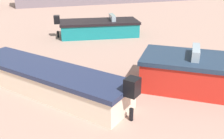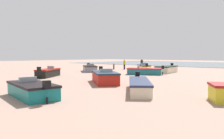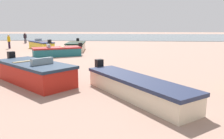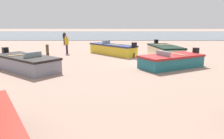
# 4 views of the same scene
# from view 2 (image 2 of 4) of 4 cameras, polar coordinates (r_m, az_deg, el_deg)

# --- Properties ---
(ground_plane) EXTENTS (160.00, 160.00, 0.00)m
(ground_plane) POSITION_cam_2_polar(r_m,az_deg,el_deg) (27.91, 9.79, -1.01)
(ground_plane) COLOR gray
(boat_black_0) EXTENTS (3.17, 3.91, 1.16)m
(boat_black_0) POSITION_cam_2_polar(r_m,az_deg,el_deg) (23.94, -16.34, -0.82)
(boat_black_0) COLOR black
(boat_black_0) RESTS_ON ground
(boat_cream_1) EXTENTS (2.32, 4.53, 1.21)m
(boat_cream_1) POSITION_cam_2_polar(r_m,az_deg,el_deg) (29.60, 14.07, 0.07)
(boat_cream_1) COLOR beige
(boat_cream_1) RESTS_ON ground
(boat_yellow_2) EXTENTS (4.21, 4.44, 1.21)m
(boat_yellow_2) POSITION_cam_2_polar(r_m,az_deg,el_deg) (32.63, 8.27, 0.48)
(boat_yellow_2) COLOR gold
(boat_yellow_2) RESTS_ON ground
(boat_grey_3) EXTENTS (4.64, 4.16, 1.15)m
(boat_grey_3) POSITION_cam_2_polar(r_m,az_deg,el_deg) (31.08, -5.83, 0.28)
(boat_grey_3) COLOR gray
(boat_grey_3) RESTS_ON ground
(boat_teal_4) EXTENTS (4.35, 3.49, 1.10)m
(boat_teal_4) POSITION_cam_2_polar(r_m,az_deg,el_deg) (26.11, 8.47, -0.43)
(boat_teal_4) COLOR #206A77
(boat_teal_4) RESTS_ON ground
(boat_teal_5) EXTENTS (4.28, 2.31, 1.09)m
(boat_teal_5) POSITION_cam_2_polar(r_m,az_deg,el_deg) (12.49, -20.18, -5.04)
(boat_teal_5) COLOR #137276
(boat_teal_5) RESTS_ON ground
(boat_red_7) EXTENTS (4.52, 4.04, 1.26)m
(boat_red_7) POSITION_cam_2_polar(r_m,az_deg,el_deg) (17.87, -1.93, -2.00)
(boat_red_7) COLOR red
(boat_red_7) RESTS_ON ground
(boat_cream_8) EXTENTS (4.05, 4.82, 1.05)m
(boat_cream_8) POSITION_cam_2_polar(r_m,az_deg,el_deg) (13.75, 7.11, -4.19)
(boat_cream_8) COLOR beige
(boat_cream_8) RESTS_ON ground
(mooring_post_near_water) EXTENTS (0.24, 0.24, 0.90)m
(mooring_post_near_water) POSITION_cam_2_polar(r_m,az_deg,el_deg) (35.62, 0.47, 0.76)
(mooring_post_near_water) COLOR #503C27
(mooring_post_near_water) RESTS_ON ground
(beach_walker_foreground) EXTENTS (0.35, 0.53, 1.62)m
(beach_walker_foreground) POSITION_cam_2_polar(r_m,az_deg,el_deg) (35.40, 3.25, 1.55)
(beach_walker_foreground) COLOR #26162B
(beach_walker_foreground) RESTS_ON ground
(beach_walker_distant) EXTENTS (0.47, 0.49, 1.62)m
(beach_walker_distant) POSITION_cam_2_polar(r_m,az_deg,el_deg) (43.20, 7.80, 1.90)
(beach_walker_distant) COLOR #27212C
(beach_walker_distant) RESTS_ON ground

